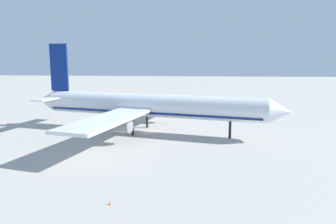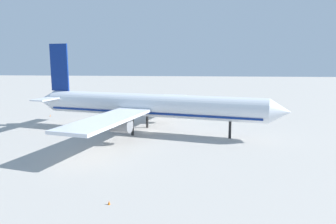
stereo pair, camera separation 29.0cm
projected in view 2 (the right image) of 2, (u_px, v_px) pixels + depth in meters
name	position (u px, v px, depth m)	size (l,w,h in m)	color
ground_plane	(151.00, 132.00, 88.08)	(600.00, 600.00, 0.00)	#ADA8A0
airliner	(146.00, 106.00, 87.30)	(73.21, 66.73, 24.65)	silver
baggage_cart_0	(56.00, 106.00, 133.85)	(3.50, 2.58, 1.28)	#595B60
traffic_cone_0	(109.00, 203.00, 44.00)	(0.36, 0.36, 0.55)	orange
traffic_cone_2	(50.00, 116.00, 112.33)	(0.36, 0.36, 0.55)	orange
traffic_cone_4	(240.00, 109.00, 126.59)	(0.36, 0.36, 0.55)	orange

